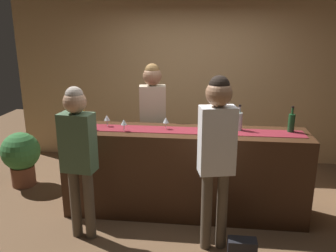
# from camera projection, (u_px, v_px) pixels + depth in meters

# --- Properties ---
(ground_plane) EXTENTS (10.00, 10.00, 0.00)m
(ground_plane) POSITION_uv_depth(u_px,v_px,m) (184.00, 212.00, 4.32)
(ground_plane) COLOR brown
(back_wall) EXTENTS (6.00, 0.12, 2.90)m
(back_wall) POSITION_uv_depth(u_px,v_px,m) (193.00, 74.00, 5.73)
(back_wall) COLOR tan
(back_wall) RESTS_ON ground
(bar_counter) EXTENTS (2.84, 0.60, 1.05)m
(bar_counter) POSITION_uv_depth(u_px,v_px,m) (184.00, 172.00, 4.17)
(bar_counter) COLOR #3D2314
(bar_counter) RESTS_ON ground
(counter_runner_cloth) EXTENTS (2.70, 0.28, 0.01)m
(counter_runner_cloth) POSITION_uv_depth(u_px,v_px,m) (185.00, 130.00, 4.03)
(counter_runner_cloth) COLOR maroon
(counter_runner_cloth) RESTS_ON bar_counter
(wine_bottle_clear) EXTENTS (0.07, 0.07, 0.30)m
(wine_bottle_clear) POSITION_uv_depth(u_px,v_px,m) (239.00, 121.00, 4.01)
(wine_bottle_clear) COLOR #B2C6C1
(wine_bottle_clear) RESTS_ON bar_counter
(wine_bottle_green) EXTENTS (0.07, 0.07, 0.30)m
(wine_bottle_green) POSITION_uv_depth(u_px,v_px,m) (291.00, 123.00, 3.94)
(wine_bottle_green) COLOR #194723
(wine_bottle_green) RESTS_ON bar_counter
(wine_bottle_amber) EXTENTS (0.07, 0.07, 0.30)m
(wine_bottle_amber) POSITION_uv_depth(u_px,v_px,m) (82.00, 119.00, 4.11)
(wine_bottle_amber) COLOR brown
(wine_bottle_amber) RESTS_ON bar_counter
(wine_glass_near_customer) EXTENTS (0.07, 0.07, 0.14)m
(wine_glass_near_customer) POSITION_uv_depth(u_px,v_px,m) (124.00, 122.00, 3.98)
(wine_glass_near_customer) COLOR silver
(wine_glass_near_customer) RESTS_ON bar_counter
(wine_glass_mid_counter) EXTENTS (0.07, 0.07, 0.14)m
(wine_glass_mid_counter) POSITION_uv_depth(u_px,v_px,m) (107.00, 118.00, 4.16)
(wine_glass_mid_counter) COLOR silver
(wine_glass_mid_counter) RESTS_ON bar_counter
(wine_glass_far_end) EXTENTS (0.07, 0.07, 0.14)m
(wine_glass_far_end) POSITION_uv_depth(u_px,v_px,m) (166.00, 121.00, 4.06)
(wine_glass_far_end) COLOR silver
(wine_glass_far_end) RESTS_ON bar_counter
(bartender) EXTENTS (0.37, 0.25, 1.76)m
(bartender) POSITION_uv_depth(u_px,v_px,m) (153.00, 114.00, 4.62)
(bartender) COLOR #26262B
(bartender) RESTS_ON ground
(customer_sipping) EXTENTS (0.38, 0.27, 1.79)m
(customer_sipping) POSITION_uv_depth(u_px,v_px,m) (217.00, 145.00, 3.33)
(customer_sipping) COLOR brown
(customer_sipping) RESTS_ON ground
(customer_browsing) EXTENTS (0.36, 0.23, 1.65)m
(customer_browsing) POSITION_uv_depth(u_px,v_px,m) (78.00, 148.00, 3.54)
(customer_browsing) COLOR brown
(customer_browsing) RESTS_ON ground
(potted_plant_tall) EXTENTS (0.54, 0.54, 0.78)m
(potted_plant_tall) POSITION_uv_depth(u_px,v_px,m) (21.00, 155.00, 4.93)
(potted_plant_tall) COLOR brown
(potted_plant_tall) RESTS_ON ground
(handbag) EXTENTS (0.28, 0.14, 0.22)m
(handbag) POSITION_uv_depth(u_px,v_px,m) (242.00, 249.00, 3.41)
(handbag) COLOR black
(handbag) RESTS_ON ground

